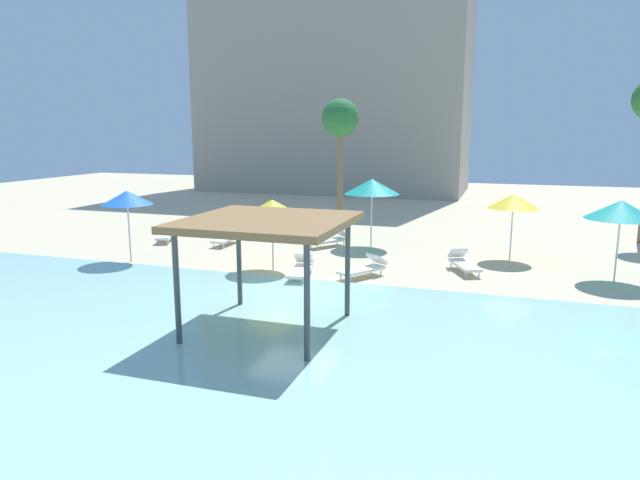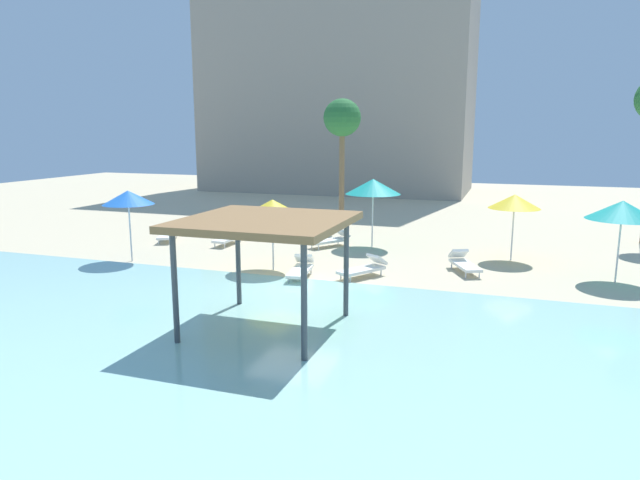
{
  "view_description": "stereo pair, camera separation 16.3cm",
  "coord_description": "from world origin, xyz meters",
  "px_view_note": "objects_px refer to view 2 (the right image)",
  "views": [
    {
      "loc": [
        6.14,
        -15.87,
        4.97
      ],
      "look_at": [
        0.18,
        2.0,
        1.3
      ],
      "focal_mm": 31.74,
      "sensor_mm": 36.0,
      "label": 1
    },
    {
      "loc": [
        6.3,
        -15.82,
        4.97
      ],
      "look_at": [
        0.18,
        2.0,
        1.3
      ],
      "focal_mm": 31.74,
      "sensor_mm": 36.0,
      "label": 2
    }
  ],
  "objects_px": {
    "beach_umbrella_blue_3": "(128,198)",
    "lounge_chair_0": "(332,239)",
    "shade_pavilion": "(265,226)",
    "lounge_chair_2": "(168,233)",
    "beach_umbrella_teal_1": "(373,187)",
    "beach_umbrella_yellow_2": "(272,208)",
    "lounge_chair_3": "(230,237)",
    "beach_umbrella_yellow_0": "(515,202)",
    "lounge_chair_4": "(365,268)",
    "lounge_chair_5": "(464,263)",
    "lounge_chair_6": "(301,268)",
    "beach_umbrella_teal_4": "(622,210)",
    "palm_tree_1": "(342,121)"
  },
  "relations": [
    {
      "from": "lounge_chair_0",
      "to": "lounge_chair_5",
      "type": "relative_size",
      "value": 0.97
    },
    {
      "from": "beach_umbrella_yellow_2",
      "to": "lounge_chair_3",
      "type": "bearing_deg",
      "value": 135.22
    },
    {
      "from": "beach_umbrella_teal_4",
      "to": "lounge_chair_6",
      "type": "bearing_deg",
      "value": -164.0
    },
    {
      "from": "lounge_chair_0",
      "to": "lounge_chair_2",
      "type": "bearing_deg",
      "value": -47.25
    },
    {
      "from": "lounge_chair_2",
      "to": "lounge_chair_0",
      "type": "bearing_deg",
      "value": 77.17
    },
    {
      "from": "beach_umbrella_yellow_0",
      "to": "lounge_chair_3",
      "type": "bearing_deg",
      "value": -176.46
    },
    {
      "from": "beach_umbrella_yellow_0",
      "to": "lounge_chair_6",
      "type": "height_order",
      "value": "beach_umbrella_yellow_0"
    },
    {
      "from": "lounge_chair_2",
      "to": "lounge_chair_5",
      "type": "xyz_separation_m",
      "value": [
        13.3,
        -1.59,
        0.0
      ]
    },
    {
      "from": "lounge_chair_3",
      "to": "beach_umbrella_teal_4",
      "type": "bearing_deg",
      "value": 85.07
    },
    {
      "from": "beach_umbrella_yellow_2",
      "to": "lounge_chair_6",
      "type": "height_order",
      "value": "beach_umbrella_yellow_2"
    },
    {
      "from": "beach_umbrella_yellow_2",
      "to": "lounge_chair_5",
      "type": "relative_size",
      "value": 1.3
    },
    {
      "from": "shade_pavilion",
      "to": "lounge_chair_2",
      "type": "distance_m",
      "value": 13.26
    },
    {
      "from": "beach_umbrella_yellow_0",
      "to": "lounge_chair_2",
      "type": "xyz_separation_m",
      "value": [
        -14.89,
        -0.9,
        -1.96
      ]
    },
    {
      "from": "lounge_chair_0",
      "to": "lounge_chair_4",
      "type": "bearing_deg",
      "value": 64.42
    },
    {
      "from": "shade_pavilion",
      "to": "lounge_chair_3",
      "type": "relative_size",
      "value": 2.05
    },
    {
      "from": "palm_tree_1",
      "to": "beach_umbrella_yellow_0",
      "type": "bearing_deg",
      "value": -31.83
    },
    {
      "from": "shade_pavilion",
      "to": "beach_umbrella_yellow_2",
      "type": "relative_size",
      "value": 1.52
    },
    {
      "from": "lounge_chair_3",
      "to": "lounge_chair_5",
      "type": "distance_m",
      "value": 10.4
    },
    {
      "from": "beach_umbrella_yellow_2",
      "to": "beach_umbrella_teal_4",
      "type": "distance_m",
      "value": 11.66
    },
    {
      "from": "shade_pavilion",
      "to": "lounge_chair_2",
      "type": "height_order",
      "value": "shade_pavilion"
    },
    {
      "from": "beach_umbrella_yellow_2",
      "to": "lounge_chair_3",
      "type": "distance_m",
      "value": 5.58
    },
    {
      "from": "beach_umbrella_teal_1",
      "to": "beach_umbrella_blue_3",
      "type": "distance_m",
      "value": 9.92
    },
    {
      "from": "beach_umbrella_yellow_2",
      "to": "palm_tree_1",
      "type": "distance_m",
      "value": 10.19
    },
    {
      "from": "lounge_chair_0",
      "to": "lounge_chair_2",
      "type": "xyz_separation_m",
      "value": [
        -7.49,
        -1.12,
        0.0
      ]
    },
    {
      "from": "lounge_chair_0",
      "to": "lounge_chair_4",
      "type": "height_order",
      "value": "same"
    },
    {
      "from": "beach_umbrella_blue_3",
      "to": "lounge_chair_4",
      "type": "distance_m",
      "value": 9.37
    },
    {
      "from": "beach_umbrella_teal_1",
      "to": "shade_pavilion",
      "type": "bearing_deg",
      "value": -90.13
    },
    {
      "from": "beach_umbrella_blue_3",
      "to": "lounge_chair_2",
      "type": "bearing_deg",
      "value": 104.66
    },
    {
      "from": "beach_umbrella_teal_1",
      "to": "beach_umbrella_yellow_2",
      "type": "relative_size",
      "value": 1.15
    },
    {
      "from": "lounge_chair_6",
      "to": "palm_tree_1",
      "type": "distance_m",
      "value": 11.71
    },
    {
      "from": "beach_umbrella_yellow_0",
      "to": "lounge_chair_6",
      "type": "relative_size",
      "value": 1.3
    },
    {
      "from": "beach_umbrella_teal_4",
      "to": "beach_umbrella_yellow_2",
      "type": "bearing_deg",
      "value": -169.22
    },
    {
      "from": "lounge_chair_2",
      "to": "palm_tree_1",
      "type": "distance_m",
      "value": 10.25
    },
    {
      "from": "beach_umbrella_teal_4",
      "to": "lounge_chair_2",
      "type": "distance_m",
      "value": 18.39
    },
    {
      "from": "lounge_chair_0",
      "to": "palm_tree_1",
      "type": "relative_size",
      "value": 0.29
    },
    {
      "from": "lounge_chair_0",
      "to": "lounge_chair_3",
      "type": "relative_size",
      "value": 1.0
    },
    {
      "from": "beach_umbrella_teal_1",
      "to": "lounge_chair_0",
      "type": "xyz_separation_m",
      "value": [
        -1.66,
        -0.56,
        -2.28
      ]
    },
    {
      "from": "beach_umbrella_yellow_2",
      "to": "lounge_chair_0",
      "type": "xyz_separation_m",
      "value": [
        0.73,
        4.64,
        -1.94
      ]
    },
    {
      "from": "beach_umbrella_teal_4",
      "to": "lounge_chair_3",
      "type": "xyz_separation_m",
      "value": [
        -15.17,
        1.51,
        -2.08
      ]
    },
    {
      "from": "beach_umbrella_blue_3",
      "to": "lounge_chair_0",
      "type": "xyz_separation_m",
      "value": [
        6.44,
        5.17,
        -2.13
      ]
    },
    {
      "from": "lounge_chair_2",
      "to": "beach_umbrella_yellow_0",
      "type": "bearing_deg",
      "value": 72.1
    },
    {
      "from": "beach_umbrella_blue_3",
      "to": "lounge_chair_3",
      "type": "xyz_separation_m",
      "value": [
        1.99,
        4.21,
        -2.13
      ]
    },
    {
      "from": "beach_umbrella_yellow_0",
      "to": "lounge_chair_4",
      "type": "relative_size",
      "value": 1.33
    },
    {
      "from": "shade_pavilion",
      "to": "lounge_chair_3",
      "type": "distance_m",
      "value": 11.52
    },
    {
      "from": "beach_umbrella_yellow_0",
      "to": "beach_umbrella_teal_4",
      "type": "xyz_separation_m",
      "value": [
        3.33,
        -2.24,
        0.12
      ]
    },
    {
      "from": "shade_pavilion",
      "to": "beach_umbrella_teal_1",
      "type": "relative_size",
      "value": 1.33
    },
    {
      "from": "shade_pavilion",
      "to": "beach_umbrella_yellow_2",
      "type": "bearing_deg",
      "value": 112.16
    },
    {
      "from": "lounge_chair_6",
      "to": "palm_tree_1",
      "type": "xyz_separation_m",
      "value": [
        -1.7,
        10.4,
        5.09
      ]
    },
    {
      "from": "beach_umbrella_teal_1",
      "to": "lounge_chair_6",
      "type": "xyz_separation_m",
      "value": [
        -1.05,
        -5.92,
        -2.28
      ]
    },
    {
      "from": "lounge_chair_2",
      "to": "beach_umbrella_teal_4",
      "type": "bearing_deg",
      "value": 64.44
    }
  ]
}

